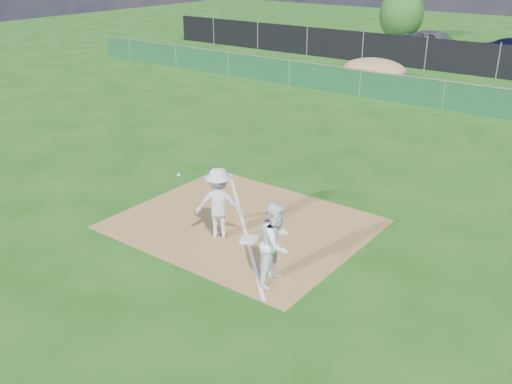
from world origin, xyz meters
TOP-DOWN VIEW (x-y plane):
  - ground at (0.00, 10.00)m, footprint 90.00×90.00m
  - infield_dirt at (0.00, 1.00)m, footprint 6.00×5.00m
  - foul_line at (0.00, 1.00)m, footprint 5.01×5.01m
  - green_fence at (0.00, 15.00)m, footprint 44.00×0.05m
  - dirt_mound at (-5.00, 18.50)m, footprint 3.38×2.60m
  - black_fence at (0.00, 23.00)m, footprint 46.00×0.04m
  - first_base at (0.70, 0.35)m, footprint 0.47×0.47m
  - play_at_first at (-0.03, 0.12)m, footprint 1.99×1.19m
  - runner at (2.23, -0.71)m, footprint 0.81×0.98m
  - car_left at (-5.43, 28.21)m, footprint 4.89×2.91m
  - tree_left at (-9.57, 32.01)m, footprint 3.22×3.22m

SIDE VIEW (x-z plane):
  - ground at x=0.00m, z-range 0.00..0.00m
  - infield_dirt at x=0.00m, z-range 0.00..0.02m
  - foul_line at x=0.00m, z-range 0.02..0.03m
  - first_base at x=0.70m, z-range 0.02..0.10m
  - dirt_mound at x=-5.00m, z-range 0.00..1.17m
  - green_fence at x=0.00m, z-range 0.00..1.20m
  - car_left at x=-5.43m, z-range 0.01..1.57m
  - play_at_first at x=-0.03m, z-range 0.02..1.78m
  - black_fence at x=0.00m, z-range 0.00..1.80m
  - runner at x=2.23m, z-range 0.00..1.83m
  - tree_left at x=-9.57m, z-range 0.06..3.88m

